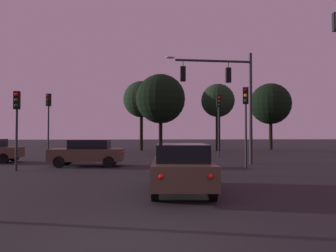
# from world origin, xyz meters

# --- Properties ---
(ground_plane) EXTENTS (168.00, 168.00, 0.00)m
(ground_plane) POSITION_xyz_m (0.00, 24.50, 0.00)
(ground_plane) COLOR black
(ground_plane) RESTS_ON ground
(traffic_signal_mast_arm) EXTENTS (5.36, 0.52, 6.82)m
(traffic_signal_mast_arm) POSITION_xyz_m (5.46, 14.14, 4.63)
(traffic_signal_mast_arm) COLOR #232326
(traffic_signal_mast_arm) RESTS_ON ground
(traffic_light_corner_left) EXTENTS (0.36, 0.39, 4.36)m
(traffic_light_corner_left) POSITION_xyz_m (5.84, 11.85, 3.09)
(traffic_light_corner_left) COLOR #232326
(traffic_light_corner_left) RESTS_ON ground
(traffic_light_corner_right) EXTENTS (0.33, 0.37, 3.97)m
(traffic_light_corner_right) POSITION_xyz_m (-5.98, 11.49, 2.83)
(traffic_light_corner_right) COLOR #232326
(traffic_light_corner_right) RESTS_ON ground
(traffic_light_median) EXTENTS (0.33, 0.37, 4.89)m
(traffic_light_median) POSITION_xyz_m (6.34, 20.09, 3.44)
(traffic_light_median) COLOR #232326
(traffic_light_median) RESTS_ON ground
(traffic_light_far_side) EXTENTS (0.36, 0.39, 4.76)m
(traffic_light_far_side) POSITION_xyz_m (-6.48, 18.88, 3.35)
(traffic_light_far_side) COLOR #232326
(traffic_light_far_side) RESTS_ON ground
(car_nearside_lane) EXTENTS (2.10, 4.46, 1.52)m
(car_nearside_lane) POSITION_xyz_m (1.48, 4.94, 0.80)
(car_nearside_lane) COLOR #473828
(car_nearside_lane) RESTS_ON ground
(car_crossing_right) EXTENTS (4.20, 2.03, 1.52)m
(car_crossing_right) POSITION_xyz_m (-2.82, 13.67, 0.80)
(car_crossing_right) COLOR #473828
(car_crossing_right) RESTS_ON ground
(tree_behind_sign) EXTENTS (4.85, 4.85, 7.87)m
(tree_behind_sign) POSITION_xyz_m (15.52, 32.21, 5.42)
(tree_behind_sign) COLOR black
(tree_behind_sign) RESTS_ON ground
(tree_left_far) EXTENTS (3.64, 3.64, 7.34)m
(tree_left_far) POSITION_xyz_m (8.58, 29.75, 5.45)
(tree_left_far) COLOR black
(tree_left_far) RESTS_ON ground
(tree_center_horizon) EXTENTS (4.50, 4.50, 7.30)m
(tree_center_horizon) POSITION_xyz_m (1.98, 24.32, 5.04)
(tree_center_horizon) COLOR black
(tree_center_horizon) RESTS_ON ground
(tree_right_cluster) EXTENTS (4.11, 4.11, 7.85)m
(tree_right_cluster) POSITION_xyz_m (0.25, 31.73, 5.76)
(tree_right_cluster) COLOR black
(tree_right_cluster) RESTS_ON ground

